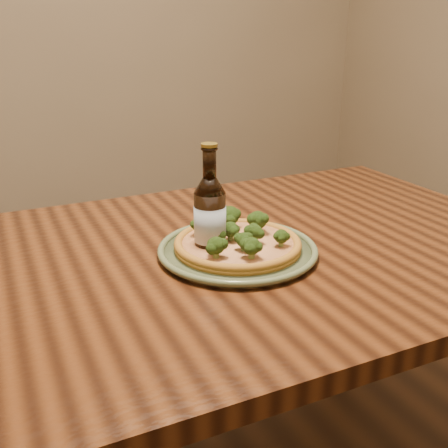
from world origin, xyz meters
name	(u,v)px	position (x,y,z in m)	size (l,w,h in m)	color
table	(194,294)	(0.00, 0.10, 0.66)	(1.60, 0.90, 0.75)	#49240F
plate	(238,250)	(0.09, 0.06, 0.76)	(0.33, 0.33, 0.02)	#596646
pizza	(237,242)	(0.09, 0.06, 0.78)	(0.26, 0.26, 0.07)	#A46F25
beer_bottle	(210,217)	(0.03, 0.08, 0.84)	(0.07, 0.07, 0.24)	black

